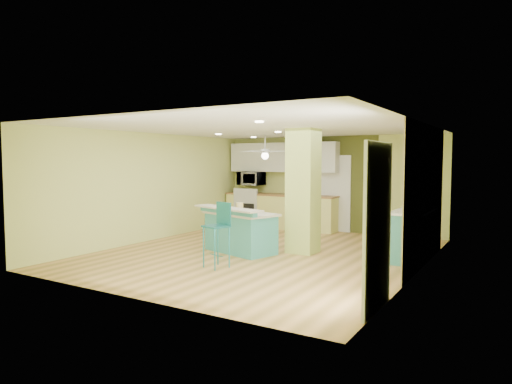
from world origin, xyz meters
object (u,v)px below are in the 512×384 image
peninsula (240,231)px  side_counter (412,235)px  fruit_bowl (294,194)px  canister (240,207)px  bar_stool (219,224)px

peninsula → side_counter: bearing=35.7°
side_counter → fruit_bowl: size_ratio=4.43×
peninsula → canister: canister is taller
bar_stool → canister: bar_stool is taller
bar_stool → canister: size_ratio=6.31×
bar_stool → side_counter: (2.76, 2.37, -0.29)m
fruit_bowl → canister: bearing=-84.9°
peninsula → bar_stool: 1.37m
bar_stool → side_counter: size_ratio=0.78×
fruit_bowl → bar_stool: bearing=-80.0°
peninsula → canister: size_ratio=10.23×
bar_stool → fruit_bowl: (-0.79, 4.52, 0.22)m
peninsula → fruit_bowl: (-0.39, 3.24, 0.55)m
bar_stool → fruit_bowl: size_ratio=3.46×
fruit_bowl → canister: (0.27, -3.07, -0.08)m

